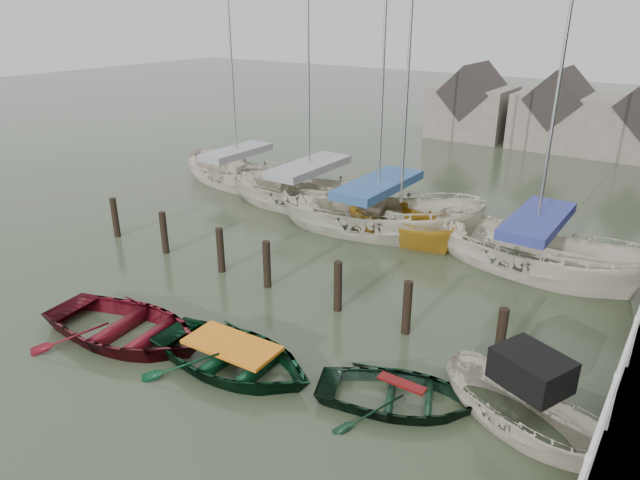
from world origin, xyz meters
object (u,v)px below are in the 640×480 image
Objects in this scene: rowboat_green at (233,368)px; rowboat_dkgreen at (400,404)px; sailboat_a at (309,205)px; sailboat_e at (238,183)px; motorboat at (521,420)px; sailboat_c at (399,233)px; sailboat_b at (377,229)px; rowboat_red at (127,339)px; sailboat_d at (531,266)px.

rowboat_green is 3.78m from rowboat_dkgreen.
sailboat_e is (-4.48, 0.71, -0.00)m from sailboat_a.
sailboat_c reaches higher than motorboat.
rowboat_red is at bearing 159.85° from sailboat_b.
rowboat_green is at bearing 177.46° from sailboat_b.
sailboat_a is 1.23× the size of sailboat_e.
sailboat_d is at bearing -99.26° from sailboat_a.
rowboat_green is 0.33× the size of sailboat_b.
rowboat_green is at bearing 166.62° from sailboat_d.
rowboat_green is at bearing 129.47° from motorboat.
motorboat is at bearing -147.34° from sailboat_b.
rowboat_green is 9.90m from sailboat_d.
sailboat_b reaches higher than rowboat_red.
rowboat_dkgreen is 0.26× the size of sailboat_d.
sailboat_a is at bearing -89.58° from sailboat_e.
rowboat_red is at bearing -140.21° from sailboat_e.
sailboat_c is (4.30, -0.53, -0.04)m from sailboat_a.
sailboat_d is at bearing -24.09° from rowboat_dkgreen.
sailboat_c reaches higher than rowboat_green.
motorboat reaches higher than rowboat_red.
sailboat_d is (6.88, 9.66, 0.07)m from rowboat_red.
rowboat_dkgreen is (6.58, 1.59, 0.00)m from rowboat_red.
sailboat_a is 4.54m from sailboat_e.
sailboat_e is (-6.59, 11.22, 0.06)m from rowboat_red.
sailboat_c is at bearing 96.17° from sailboat_d.
sailboat_b is (-1.53, 9.20, 0.06)m from rowboat_green.
rowboat_red reaches higher than rowboat_dkgreen.
rowboat_green is at bearing -86.08° from rowboat_red.
sailboat_b reaches higher than rowboat_dkgreen.
rowboat_red is 6.77m from rowboat_dkgreen.
sailboat_b is (-7.37, 7.46, -0.06)m from motorboat.
rowboat_dkgreen is at bearing -159.73° from sailboat_b.
sailboat_e is at bearing 77.20° from sailboat_a.
sailboat_a reaches higher than motorboat.
sailboat_a is 3.59m from sailboat_b.
sailboat_e reaches higher than motorboat.
sailboat_a is at bearing 103.71° from sailboat_c.
rowboat_green is 11.14m from sailboat_a.
rowboat_green is 14.28m from sailboat_e.
sailboat_c is 4.70m from sailboat_d.
rowboat_green is 0.35× the size of sailboat_a.
rowboat_green is 1.20× the size of rowboat_dkgreen.
motorboat is 0.31× the size of sailboat_b.
sailboat_b is 8.12m from sailboat_e.
sailboat_b is (-5.18, 8.20, 0.06)m from rowboat_dkgreen.
sailboat_e is (-9.53, 10.64, 0.06)m from rowboat_green.
sailboat_a is (-2.11, 10.52, 0.06)m from rowboat_red.
sailboat_c is (-6.58, 7.66, -0.10)m from motorboat.
sailboat_b reaches higher than sailboat_e.
sailboat_e is at bearing 93.51° from sailboat_d.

